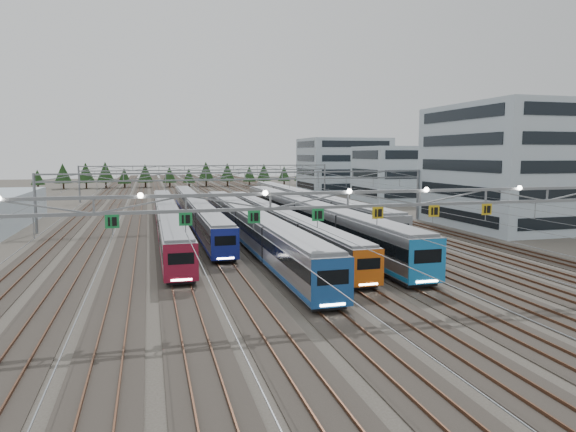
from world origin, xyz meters
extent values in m
plane|color=#47423A|center=(0.00, 0.00, 0.00)|extent=(400.00, 400.00, 0.00)
cube|color=#2D2823|center=(0.00, 100.00, 0.04)|extent=(54.00, 260.00, 0.08)
cube|color=brown|center=(-25.47, 100.00, 0.16)|extent=(0.08, 260.00, 0.16)
cube|color=brown|center=(25.47, 100.00, 0.16)|extent=(0.08, 260.00, 0.16)
cube|color=brown|center=(-0.72, 100.00, 0.16)|extent=(0.08, 260.00, 0.16)
cube|color=brown|center=(0.72, 100.00, 0.16)|extent=(0.08, 260.00, 0.16)
cube|color=black|center=(-11.25, 35.57, 0.41)|extent=(2.27, 57.49, 0.34)
cube|color=gray|center=(-11.25, 35.57, 2.08)|extent=(2.67, 58.66, 3.00)
cube|color=black|center=(-11.25, 35.57, 2.44)|extent=(2.73, 58.37, 0.91)
cube|color=maroon|center=(-11.25, 35.57, 0.81)|extent=(2.72, 58.37, 0.33)
cube|color=slate|center=(-11.25, 35.57, 3.67)|extent=(2.40, 57.49, 0.24)
cube|color=maroon|center=(-11.25, 6.28, 2.08)|extent=(2.69, 0.12, 3.00)
cube|color=black|center=(-11.25, 6.25, 2.44)|extent=(2.00, 0.10, 0.91)
cube|color=white|center=(-11.25, 6.22, 0.76)|extent=(1.60, 0.06, 0.14)
cube|color=black|center=(-6.75, 45.45, 0.41)|extent=(2.27, 62.49, 0.34)
cube|color=gray|center=(-6.75, 45.45, 2.07)|extent=(2.67, 63.76, 3.00)
cube|color=black|center=(-6.75, 45.45, 2.43)|extent=(2.73, 63.44, 0.91)
cube|color=navy|center=(-6.75, 45.45, 0.81)|extent=(2.72, 63.44, 0.33)
cube|color=slate|center=(-6.75, 45.45, 3.67)|extent=(2.40, 62.49, 0.24)
cube|color=navy|center=(-6.75, 13.62, 2.07)|extent=(2.69, 0.12, 3.00)
cube|color=black|center=(-6.75, 13.59, 2.43)|extent=(2.00, 0.10, 0.91)
cube|color=white|center=(-6.75, 13.56, 0.76)|extent=(1.60, 0.06, 0.14)
cube|color=black|center=(-2.25, 26.10, 0.42)|extent=(2.44, 57.48, 0.37)
cube|color=gray|center=(-2.25, 26.10, 2.22)|extent=(2.88, 58.65, 3.24)
cube|color=black|center=(-2.25, 26.10, 2.61)|extent=(2.94, 58.36, 0.98)
cube|color=#1B4B92|center=(-2.25, 26.10, 0.86)|extent=(2.93, 58.36, 0.36)
cube|color=slate|center=(-2.25, 26.10, 3.94)|extent=(2.59, 57.48, 0.26)
cube|color=#1B4B92|center=(-2.25, -3.18, 2.22)|extent=(2.90, 0.12, 3.24)
cube|color=black|center=(-2.25, -3.21, 2.61)|extent=(2.16, 0.10, 0.98)
cube|color=white|center=(-2.25, -3.24, 0.80)|extent=(1.73, 0.06, 0.15)
cube|color=black|center=(2.25, 30.69, 0.40)|extent=(2.13, 57.67, 0.32)
cube|color=gray|center=(2.25, 30.69, 1.96)|extent=(2.51, 58.84, 2.82)
cube|color=black|center=(2.25, 30.69, 2.30)|extent=(2.57, 58.55, 0.85)
cube|color=#D65B13|center=(2.25, 30.69, 0.78)|extent=(2.56, 58.55, 0.31)
cube|color=slate|center=(2.25, 30.69, 3.46)|extent=(2.25, 57.67, 0.22)
cube|color=#D65B13|center=(2.25, 1.32, 1.96)|extent=(2.53, 0.12, 2.82)
cube|color=black|center=(2.25, 1.29, 2.30)|extent=(1.88, 0.10, 0.85)
cube|color=white|center=(2.25, 1.26, 0.73)|extent=(1.50, 0.06, 0.13)
cube|color=black|center=(6.75, 31.95, 0.44)|extent=(2.63, 61.61, 0.40)
cube|color=gray|center=(6.75, 31.95, 2.36)|extent=(3.09, 62.87, 3.48)
cube|color=black|center=(6.75, 31.95, 2.78)|extent=(3.15, 62.55, 1.05)
cube|color=#1C7BC5|center=(6.75, 31.95, 0.90)|extent=(3.14, 62.55, 0.39)
cube|color=slate|center=(6.75, 31.95, 4.21)|extent=(2.78, 61.61, 0.28)
cube|color=#1C7BC5|center=(6.75, 0.57, 2.36)|extent=(3.11, 0.12, 3.48)
cube|color=black|center=(6.75, 0.54, 2.78)|extent=(2.32, 0.10, 1.05)
cube|color=white|center=(6.75, 0.51, 0.85)|extent=(1.85, 0.06, 0.17)
cube|color=black|center=(11.25, 46.13, 0.44)|extent=(2.64, 63.07, 0.40)
cube|color=gray|center=(11.25, 46.13, 2.37)|extent=(3.10, 64.36, 3.49)
cube|color=black|center=(11.25, 46.13, 2.79)|extent=(3.16, 64.04, 1.05)
cube|color=gray|center=(11.25, 46.13, 0.90)|extent=(3.15, 64.04, 0.39)
cube|color=slate|center=(11.25, 46.13, 4.23)|extent=(2.79, 63.07, 0.28)
cube|color=gray|center=(11.25, 14.00, 2.37)|extent=(3.12, 0.12, 3.49)
cube|color=black|center=(11.25, 13.97, 2.79)|extent=(2.33, 0.10, 1.05)
cube|color=white|center=(11.25, 13.94, 0.85)|extent=(1.86, 0.06, 0.17)
cube|color=gray|center=(0.00, 0.00, 7.80)|extent=(56.00, 0.22, 0.22)
cube|color=gray|center=(0.00, 0.00, 6.80)|extent=(56.00, 0.22, 0.22)
cube|color=#1A863F|center=(-15.75, -0.12, 6.30)|extent=(0.85, 0.06, 0.85)
cube|color=#1A863F|center=(-11.25, -0.12, 6.30)|extent=(0.85, 0.06, 0.85)
cube|color=#1A863F|center=(-6.75, -0.12, 6.30)|extent=(0.85, 0.06, 0.85)
cube|color=#1A863F|center=(-2.25, -0.12, 6.30)|extent=(0.85, 0.06, 0.85)
cube|color=gold|center=(2.25, -0.12, 6.30)|extent=(0.85, 0.06, 0.85)
cube|color=gold|center=(6.75, -0.12, 6.30)|extent=(0.85, 0.06, 0.85)
cube|color=gold|center=(11.25, -0.12, 6.30)|extent=(0.85, 0.06, 0.85)
cylinder|color=gray|center=(-28.00, 40.00, 4.00)|extent=(0.36, 0.36, 8.00)
cylinder|color=gray|center=(28.00, 40.00, 4.00)|extent=(0.36, 0.36, 8.00)
cube|color=gray|center=(0.00, 40.00, 7.80)|extent=(56.00, 0.22, 0.22)
cube|color=gray|center=(0.00, 40.00, 6.80)|extent=(56.00, 0.22, 0.22)
cylinder|color=gray|center=(-28.00, 85.00, 4.00)|extent=(0.36, 0.36, 8.00)
cylinder|color=gray|center=(28.00, 85.00, 4.00)|extent=(0.36, 0.36, 8.00)
cube|color=gray|center=(0.00, 85.00, 7.80)|extent=(56.00, 0.22, 0.22)
cube|color=gray|center=(0.00, 85.00, 6.80)|extent=(56.00, 0.22, 0.22)
cube|color=#A9BCCA|center=(37.25, 29.66, 8.72)|extent=(18.00, 22.00, 17.44)
cube|color=#A9BCCA|center=(39.19, 70.82, 6.07)|extent=(14.00, 16.00, 12.14)
cube|color=#A9BCCA|center=(38.63, 99.91, 7.35)|extent=(22.00, 18.00, 14.71)
camera|label=1|loc=(-13.46, -33.50, 10.48)|focal=32.00mm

